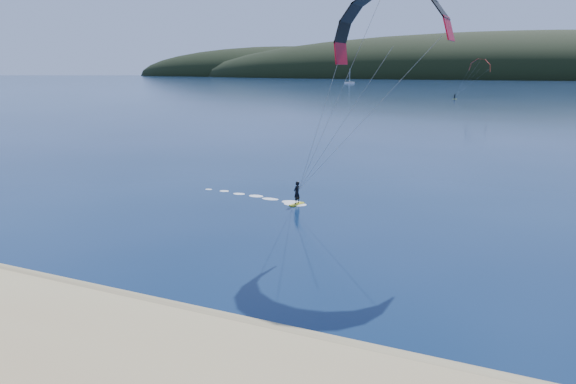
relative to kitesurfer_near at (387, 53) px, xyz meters
The scene contains 6 objects.
ground 26.01m from the kitesurfer_near, 101.70° to the right, with size 1800.00×1800.00×0.00m, color #081C3B.
wet_sand 22.19m from the kitesurfer_near, 104.50° to the right, with size 220.00×2.50×0.10m.
headland 722.81m from the kitesurfer_near, 90.32° to the left, with size 1200.00×310.00×140.00m.
kitesurfer_near is the anchor object (origin of this frame).
kitesurfer_far 175.32m from the kitesurfer_near, 95.31° to the left, with size 13.43×7.55×13.98m.
sailboat 400.73m from the kitesurfer_near, 109.90° to the left, with size 8.24×5.11×11.47m.
Camera 1 is at (15.27, -14.53, 11.00)m, focal length 34.92 mm.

